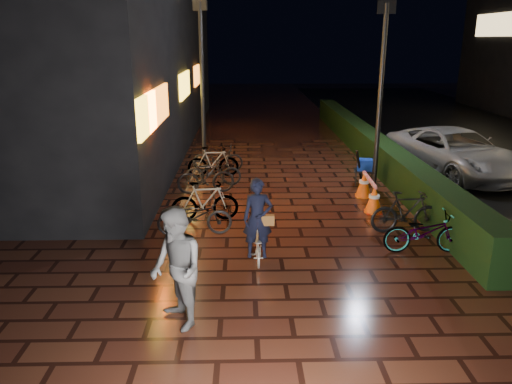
{
  "coord_description": "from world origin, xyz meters",
  "views": [
    {
      "loc": [
        -1.28,
        -9.73,
        4.23
      ],
      "look_at": [
        -1.03,
        0.42,
        1.1
      ],
      "focal_mm": 35.0,
      "sensor_mm": 36.0,
      "label": 1
    }
  ],
  "objects_px": {
    "van": "(455,152)",
    "cart_assembly": "(364,166)",
    "cyclist": "(258,231)",
    "bystander_person": "(176,269)",
    "traffic_barrier": "(369,191)"
  },
  "relations": [
    {
      "from": "van",
      "to": "cyclist",
      "type": "height_order",
      "value": "cyclist"
    },
    {
      "from": "bystander_person",
      "to": "van",
      "type": "xyz_separation_m",
      "value": [
        7.79,
        8.73,
        -0.21
      ]
    },
    {
      "from": "van",
      "to": "traffic_barrier",
      "type": "distance_m",
      "value": 4.57
    },
    {
      "from": "van",
      "to": "cyclist",
      "type": "relative_size",
      "value": 3.1
    },
    {
      "from": "cyclist",
      "to": "traffic_barrier",
      "type": "relative_size",
      "value": 0.95
    },
    {
      "from": "cart_assembly",
      "to": "traffic_barrier",
      "type": "bearing_deg",
      "value": -99.01
    },
    {
      "from": "bystander_person",
      "to": "traffic_barrier",
      "type": "height_order",
      "value": "bystander_person"
    },
    {
      "from": "bystander_person",
      "to": "cart_assembly",
      "type": "relative_size",
      "value": 1.67
    },
    {
      "from": "cyclist",
      "to": "cart_assembly",
      "type": "relative_size",
      "value": 1.49
    },
    {
      "from": "van",
      "to": "cyclist",
      "type": "xyz_separation_m",
      "value": [
        -6.51,
        -6.42,
        -0.11
      ]
    },
    {
      "from": "cyclist",
      "to": "traffic_barrier",
      "type": "height_order",
      "value": "cyclist"
    },
    {
      "from": "van",
      "to": "cart_assembly",
      "type": "bearing_deg",
      "value": -175.56
    },
    {
      "from": "cyclist",
      "to": "traffic_barrier",
      "type": "distance_m",
      "value": 4.62
    },
    {
      "from": "bystander_person",
      "to": "cart_assembly",
      "type": "xyz_separation_m",
      "value": [
        4.61,
        7.58,
        -0.37
      ]
    },
    {
      "from": "cyclist",
      "to": "traffic_barrier",
      "type": "bearing_deg",
      "value": 48.66
    }
  ]
}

